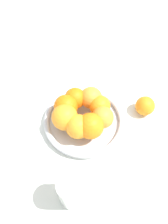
# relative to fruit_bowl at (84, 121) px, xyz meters

# --- Properties ---
(ground_plane) EXTENTS (4.00, 4.00, 0.00)m
(ground_plane) POSITION_rel_fruit_bowl_xyz_m (0.00, 0.00, -0.02)
(ground_plane) COLOR silver
(fruit_bowl) EXTENTS (0.27, 0.27, 0.03)m
(fruit_bowl) POSITION_rel_fruit_bowl_xyz_m (0.00, 0.00, 0.00)
(fruit_bowl) COLOR silver
(fruit_bowl) RESTS_ON ground_plane
(orange_pile) EXTENTS (0.19, 0.19, 0.08)m
(orange_pile) POSITION_rel_fruit_bowl_xyz_m (-0.01, -0.00, 0.05)
(orange_pile) COLOR orange
(orange_pile) RESTS_ON fruit_bowl
(stray_orange) EXTENTS (0.07, 0.07, 0.07)m
(stray_orange) POSITION_rel_fruit_bowl_xyz_m (0.21, -0.03, 0.02)
(stray_orange) COLOR orange
(stray_orange) RESTS_ON ground_plane
(drinking_glass) EXTENTS (0.07, 0.07, 0.13)m
(drinking_glass) POSITION_rel_fruit_bowl_xyz_m (-0.11, -0.21, 0.05)
(drinking_glass) COLOR silver
(drinking_glass) RESTS_ON ground_plane
(napkin_folded) EXTENTS (0.18, 0.18, 0.01)m
(napkin_folded) POSITION_rel_fruit_bowl_xyz_m (-0.24, -0.07, -0.01)
(napkin_folded) COLOR white
(napkin_folded) RESTS_ON ground_plane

